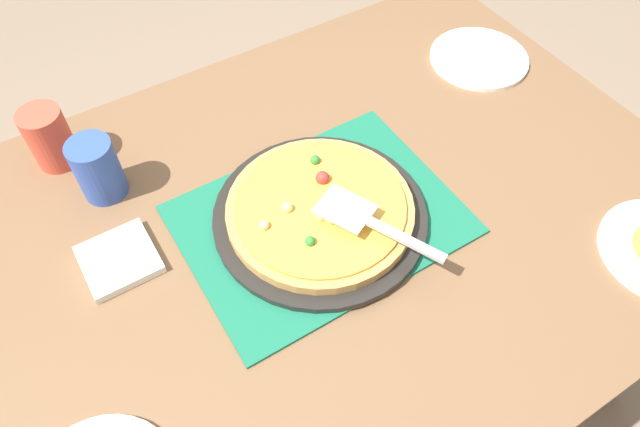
{
  "coord_description": "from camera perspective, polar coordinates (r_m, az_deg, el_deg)",
  "views": [
    {
      "loc": [
        -0.33,
        -0.53,
        1.59
      ],
      "look_at": [
        0.0,
        0.0,
        0.77
      ],
      "focal_mm": 32.67,
      "sensor_mm": 36.0,
      "label": 1
    }
  ],
  "objects": [
    {
      "name": "plate_side",
      "position": [
        1.41,
        15.3,
        14.46
      ],
      "size": [
        0.22,
        0.22,
        0.01
      ],
      "primitive_type": "cylinder",
      "color": "white",
      "rests_on": "dining_table"
    },
    {
      "name": "placemat",
      "position": [
        1.04,
        0.0,
        -0.57
      ],
      "size": [
        0.48,
        0.36,
        0.01
      ],
      "primitive_type": "cube",
      "color": "#196B4C",
      "rests_on": "dining_table"
    },
    {
      "name": "pizza_pan",
      "position": [
        1.03,
        0.0,
        -0.24
      ],
      "size": [
        0.38,
        0.38,
        0.01
      ],
      "primitive_type": "cylinder",
      "color": "black",
      "rests_on": "placemat"
    },
    {
      "name": "napkin_stack",
      "position": [
        1.04,
        -19.07,
        -4.27
      ],
      "size": [
        0.12,
        0.12,
        0.02
      ],
      "primitive_type": "cube",
      "color": "white",
      "rests_on": "dining_table"
    },
    {
      "name": "pizza",
      "position": [
        1.02,
        -0.01,
        0.44
      ],
      "size": [
        0.33,
        0.33,
        0.05
      ],
      "color": "tan",
      "rests_on": "pizza_pan"
    },
    {
      "name": "ground_plane",
      "position": [
        1.7,
        0.0,
        -15.87
      ],
      "size": [
        8.0,
        8.0,
        0.0
      ],
      "primitive_type": "plane",
      "color": "#84705B"
    },
    {
      "name": "cup_far",
      "position": [
        1.11,
        -20.97,
        4.1
      ],
      "size": [
        0.08,
        0.08,
        0.12
      ],
      "primitive_type": "cylinder",
      "color": "#3351AD",
      "rests_on": "dining_table"
    },
    {
      "name": "cup_near",
      "position": [
        1.2,
        -25.0,
        6.76
      ],
      "size": [
        0.08,
        0.08,
        0.12
      ],
      "primitive_type": "cylinder",
      "color": "#E04C38",
      "rests_on": "dining_table"
    },
    {
      "name": "dining_table",
      "position": [
        1.13,
        0.0,
        -3.96
      ],
      "size": [
        1.4,
        1.0,
        0.75
      ],
      "color": "brown",
      "rests_on": "ground_plane"
    },
    {
      "name": "pizza_server",
      "position": [
        0.96,
        4.9,
        -0.77
      ],
      "size": [
        0.14,
        0.23,
        0.01
      ],
      "color": "silver",
      "rests_on": "pizza"
    }
  ]
}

